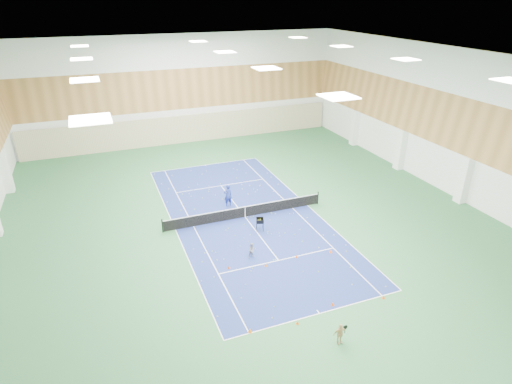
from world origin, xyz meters
TOP-DOWN VIEW (x-y plane):
  - ground at (0.00, 0.00)m, footprint 40.00×40.00m
  - room_shell at (0.00, 0.00)m, footprint 36.00×40.00m
  - wood_cladding at (0.00, 0.00)m, footprint 36.00×40.00m
  - ceiling_light_grid at (0.00, 0.00)m, footprint 21.40×25.40m
  - court_surface at (0.00, 0.00)m, footprint 10.97×23.77m
  - tennis_balls_scatter at (0.00, 0.00)m, footprint 10.57×22.77m
  - tennis_net at (0.00, 0.00)m, footprint 12.80×0.10m
  - back_curtain at (0.00, 19.75)m, footprint 35.40×0.16m
  - coach at (-0.62, 2.36)m, footprint 0.74×0.53m
  - child_court at (-1.47, -5.40)m, footprint 0.59×0.50m
  - child_apron at (-0.14, -14.12)m, footprint 0.71×0.34m
  - ball_cart at (0.32, -2.28)m, footprint 0.71×0.71m
  - cone_svc_a at (-3.30, -6.06)m, footprint 0.19×0.19m
  - cone_svc_b at (-1.02, -6.70)m, footprint 0.20×0.20m
  - cone_svc_c at (1.25, -6.52)m, footprint 0.18×0.18m
  - cone_svc_d at (3.66, -6.84)m, footprint 0.21×0.21m
  - cone_base_a at (-4.04, -11.81)m, footprint 0.23×0.23m
  - cone_base_b at (-1.48, -12.15)m, footprint 0.18×0.18m
  - cone_base_c at (1.02, -11.55)m, footprint 0.20×0.20m
  - cone_base_d at (4.05, -12.09)m, footprint 0.18×0.18m

SIDE VIEW (x-z plane):
  - ground at x=0.00m, z-range 0.00..0.00m
  - court_surface at x=0.00m, z-range 0.00..0.01m
  - tennis_balls_scatter at x=0.00m, z-range 0.01..0.08m
  - cone_base_b at x=-1.48m, z-range 0.00..0.20m
  - cone_svc_c at x=1.25m, z-range 0.00..0.20m
  - cone_base_d at x=4.05m, z-range 0.00..0.20m
  - cone_svc_a at x=-3.30m, z-range 0.00..0.21m
  - cone_svc_b at x=-1.02m, z-range 0.00..0.22m
  - cone_base_c at x=1.02m, z-range 0.00..0.23m
  - cone_svc_d at x=3.66m, z-range 0.00..0.23m
  - cone_base_a at x=-4.04m, z-range 0.00..0.25m
  - ball_cart at x=0.32m, z-range 0.00..0.98m
  - child_court at x=-1.47m, z-range 0.00..1.08m
  - tennis_net at x=0.00m, z-range 0.00..1.10m
  - child_apron at x=-0.14m, z-range 0.00..1.19m
  - coach at x=-0.62m, z-range 0.00..1.90m
  - back_curtain at x=0.00m, z-range 0.00..3.20m
  - room_shell at x=0.00m, z-range 0.00..12.00m
  - wood_cladding at x=0.00m, z-range 4.00..12.00m
  - ceiling_light_grid at x=0.00m, z-range 11.89..11.95m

